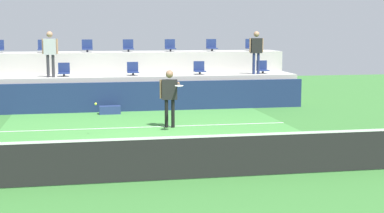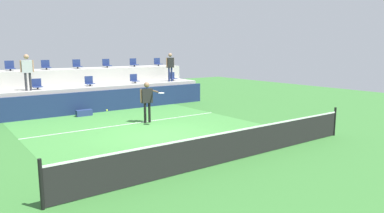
{
  "view_description": "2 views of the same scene",
  "coord_description": "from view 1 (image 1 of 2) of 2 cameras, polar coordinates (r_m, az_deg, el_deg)",
  "views": [
    {
      "loc": [
        -1.94,
        -15.28,
        3.1
      ],
      "look_at": [
        0.84,
        -0.72,
        1.06
      ],
      "focal_mm": 53.54,
      "sensor_mm": 36.0,
      "label": 1
    },
    {
      "loc": [
        -6.73,
        -11.19,
        3.23
      ],
      "look_at": [
        0.84,
        -0.9,
        1.12
      ],
      "focal_mm": 32.85,
      "sensor_mm": 36.0,
      "label": 2
    }
  ],
  "objects": [
    {
      "name": "seating_tier_lower",
      "position": [
        22.8,
        -5.86,
        1.57
      ],
      "size": [
        13.0,
        1.8,
        1.25
      ],
      "primitive_type": "cube",
      "color": "#ADAAA3",
      "rests_on": "ground_plane"
    },
    {
      "name": "court_inner_paint",
      "position": [
        16.69,
        -3.94,
        -2.88
      ],
      "size": [
        9.0,
        10.0,
        0.01
      ],
      "primitive_type": "cube",
      "color": "#3D7F38",
      "rests_on": "ground_plane"
    },
    {
      "name": "tennis_ball",
      "position": [
        16.57,
        -9.58,
        0.26
      ],
      "size": [
        0.07,
        0.07,
        0.07
      ],
      "color": "#CCE033"
    },
    {
      "name": "ground_plane",
      "position": [
        15.71,
        -3.5,
        -3.55
      ],
      "size": [
        40.0,
        40.0,
        0.0
      ],
      "primitive_type": "plane",
      "color": "#336B2D"
    },
    {
      "name": "sponsor_backboard",
      "position": [
        21.52,
        -5.56,
        1.0
      ],
      "size": [
        13.0,
        0.16,
        1.1
      ],
      "primitive_type": "cube",
      "color": "navy",
      "rests_on": "ground_plane"
    },
    {
      "name": "stadium_chair_upper_right",
      "position": [
        24.94,
        1.97,
        6.03
      ],
      "size": [
        0.44,
        0.4,
        0.52
      ],
      "color": "#2D2D33",
      "rests_on": "seating_tier_upper"
    },
    {
      "name": "stadium_chair_lower_far_right",
      "position": [
        23.71,
        7.02,
        3.83
      ],
      "size": [
        0.44,
        0.4,
        0.52
      ],
      "color": "#2D2D33",
      "rests_on": "seating_tier_lower"
    },
    {
      "name": "stadium_chair_upper_mid_right",
      "position": [
        24.61,
        -2.19,
        6.01
      ],
      "size": [
        0.44,
        0.4,
        0.52
      ],
      "color": "#2D2D33",
      "rests_on": "seating_tier_upper"
    },
    {
      "name": "equipment_bag",
      "position": [
        20.91,
        -8.18,
        -0.35
      ],
      "size": [
        0.76,
        0.28,
        0.3
      ],
      "primitive_type": "cube",
      "color": "navy",
      "rests_on": "ground_plane"
    },
    {
      "name": "stadium_chair_upper_far_right",
      "position": [
        25.39,
        5.88,
        6.03
      ],
      "size": [
        0.44,
        0.4,
        0.52
      ],
      "color": "#2D2D33",
      "rests_on": "seating_tier_upper"
    },
    {
      "name": "stadium_chair_lower_center",
      "position": [
        22.66,
        -5.91,
        3.66
      ],
      "size": [
        0.44,
        0.4,
        0.52
      ],
      "color": "#2D2D33",
      "rests_on": "seating_tier_lower"
    },
    {
      "name": "stadium_chair_lower_right",
      "position": [
        23.04,
        0.74,
        3.77
      ],
      "size": [
        0.44,
        0.4,
        0.52
      ],
      "color": "#2D2D33",
      "rests_on": "seating_tier_lower"
    },
    {
      "name": "seating_tier_upper",
      "position": [
        24.54,
        -6.24,
        3.0
      ],
      "size": [
        13.0,
        1.8,
        2.1
      ],
      "primitive_type": "cube",
      "color": "#ADAAA3",
      "rests_on": "ground_plane"
    },
    {
      "name": "stadium_chair_upper_left",
      "position": [
        24.38,
        -14.59,
        5.74
      ],
      "size": [
        0.44,
        0.4,
        0.52
      ],
      "color": "#2D2D33",
      "rests_on": "seating_tier_upper"
    },
    {
      "name": "spectator_leaning_on_rail",
      "position": [
        23.18,
        6.42,
        5.78
      ],
      "size": [
        0.6,
        0.24,
        1.72
      ],
      "color": "navy",
      "rests_on": "seating_tier_lower"
    },
    {
      "name": "stadium_chair_upper_center",
      "position": [
        24.4,
        -6.37,
        5.95
      ],
      "size": [
        0.44,
        0.4,
        0.52
      ],
      "color": "#2D2D33",
      "rests_on": "seating_tier_upper"
    },
    {
      "name": "spectator_in_white",
      "position": [
        22.18,
        -13.96,
        5.52
      ],
      "size": [
        0.6,
        0.26,
        1.72
      ],
      "color": "#2D2D33",
      "rests_on": "seating_tier_lower"
    },
    {
      "name": "stadium_chair_upper_mid_left",
      "position": [
        24.33,
        -10.4,
        5.86
      ],
      "size": [
        0.44,
        0.4,
        0.52
      ],
      "color": "#2D2D33",
      "rests_on": "seating_tier_upper"
    },
    {
      "name": "tennis_net",
      "position": [
        11.74,
        -1.02,
        -4.96
      ],
      "size": [
        10.48,
        0.08,
        1.07
      ],
      "color": "black",
      "rests_on": "ground_plane"
    },
    {
      "name": "tennis_player",
      "position": [
        17.76,
        -2.22,
        1.41
      ],
      "size": [
        0.62,
        1.28,
        1.8
      ],
      "color": "black",
      "rests_on": "ground_plane"
    },
    {
      "name": "court_service_line",
      "position": [
        18.05,
        -4.48,
        -2.05
      ],
      "size": [
        9.0,
        0.06,
        0.0
      ],
      "primitive_type": "cube",
      "color": "white",
      "rests_on": "ground_plane"
    },
    {
      "name": "stadium_chair_lower_left",
      "position": [
        22.59,
        -12.64,
        3.5
      ],
      "size": [
        0.44,
        0.4,
        0.52
      ],
      "color": "#2D2D33",
      "rests_on": "seating_tier_lower"
    }
  ]
}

